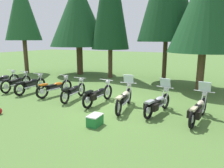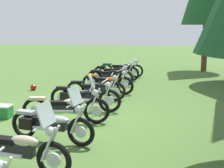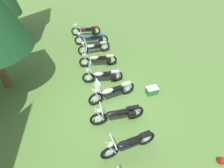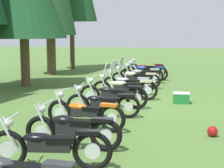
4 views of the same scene
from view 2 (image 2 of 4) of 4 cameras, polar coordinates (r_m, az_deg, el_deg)
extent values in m
plane|color=#4C7033|center=(9.06, -6.09, -6.25)|extent=(80.00, 80.00, 0.00)
torus|color=black|center=(16.23, 4.65, 2.45)|extent=(0.15, 0.71, 0.71)
cylinder|color=silver|center=(16.23, 4.65, 2.45)|extent=(0.07, 0.27, 0.27)
torus|color=black|center=(16.55, -1.15, 2.63)|extent=(0.15, 0.71, 0.71)
cylinder|color=silver|center=(16.55, -1.15, 2.63)|extent=(0.07, 0.27, 0.27)
cube|color=black|center=(16.36, 1.73, 2.94)|extent=(0.28, 0.85, 0.25)
ellipsoid|color=#2D2D33|center=(16.29, 2.53, 3.45)|extent=(0.32, 0.61, 0.20)
cube|color=black|center=(16.39, 0.93, 3.40)|extent=(0.30, 0.57, 0.10)
cube|color=#2D2D33|center=(16.49, -0.88, 3.77)|extent=(0.24, 0.45, 0.08)
cylinder|color=silver|center=(16.29, 4.50, 3.53)|extent=(0.06, 0.34, 0.65)
cylinder|color=silver|center=(16.12, 4.41, 3.46)|extent=(0.06, 0.34, 0.65)
cylinder|color=silver|center=(16.18, 4.19, 4.69)|extent=(0.74, 0.08, 0.04)
sphere|color=silver|center=(16.18, 4.50, 4.26)|extent=(0.18, 0.18, 0.17)
cylinder|color=silver|center=(16.27, 0.98, 2.57)|extent=(0.13, 0.84, 0.08)
torus|color=black|center=(15.01, 3.71, 1.88)|extent=(0.20, 0.75, 0.74)
cylinder|color=silver|center=(15.01, 3.71, 1.88)|extent=(0.09, 0.29, 0.29)
torus|color=black|center=(15.03, -2.31, 1.91)|extent=(0.20, 0.75, 0.74)
cylinder|color=silver|center=(15.03, -2.31, 1.91)|extent=(0.09, 0.29, 0.29)
cube|color=black|center=(14.98, 0.70, 2.28)|extent=(0.31, 0.80, 0.23)
ellipsoid|color=black|center=(14.96, 1.53, 2.80)|extent=(0.33, 0.59, 0.18)
cube|color=black|center=(14.97, -0.13, 2.69)|extent=(0.31, 0.55, 0.10)
cube|color=black|center=(14.98, -2.01, 3.24)|extent=(0.25, 0.46, 0.08)
cylinder|color=silver|center=(15.04, 3.49, 3.05)|extent=(0.09, 0.34, 0.65)
cylinder|color=silver|center=(14.89, 3.51, 2.97)|extent=(0.09, 0.34, 0.65)
cylinder|color=silver|center=(14.92, 3.20, 4.30)|extent=(0.61, 0.12, 0.04)
sphere|color=silver|center=(14.94, 3.54, 3.83)|extent=(0.19, 0.19, 0.17)
cylinder|color=silver|center=(14.87, 0.02, 1.90)|extent=(0.18, 0.78, 0.08)
torus|color=black|center=(13.72, 2.62, 1.02)|extent=(0.12, 0.71, 0.71)
cylinder|color=silver|center=(13.72, 2.62, 1.02)|extent=(0.05, 0.27, 0.27)
torus|color=black|center=(13.97, -3.31, 1.18)|extent=(0.12, 0.71, 0.71)
cylinder|color=silver|center=(13.97, -3.31, 1.18)|extent=(0.05, 0.27, 0.27)
cube|color=black|center=(13.81, -0.37, 1.59)|extent=(0.23, 0.72, 0.27)
ellipsoid|color=black|center=(13.75, 0.45, 2.25)|extent=(0.28, 0.51, 0.21)
cube|color=black|center=(13.83, -1.19, 2.16)|extent=(0.26, 0.48, 0.10)
cube|color=black|center=(13.91, -3.00, 2.50)|extent=(0.21, 0.44, 0.08)
cylinder|color=silver|center=(13.77, 2.42, 2.31)|extent=(0.05, 0.34, 0.65)
cylinder|color=silver|center=(13.60, 2.33, 2.21)|extent=(0.05, 0.34, 0.65)
cylinder|color=silver|center=(13.65, 2.05, 3.67)|extent=(0.76, 0.04, 0.04)
sphere|color=silver|center=(13.66, 2.43, 3.16)|extent=(0.17, 0.17, 0.17)
cylinder|color=silver|center=(13.72, -1.13, 1.11)|extent=(0.08, 0.72, 0.08)
torus|color=black|center=(11.99, 2.45, -0.32)|extent=(0.26, 0.73, 0.72)
cylinder|color=silver|center=(11.99, 2.45, -0.32)|extent=(0.11, 0.28, 0.28)
torus|color=black|center=(12.56, -4.13, 0.16)|extent=(0.26, 0.73, 0.72)
cylinder|color=silver|center=(12.56, -4.13, 0.16)|extent=(0.11, 0.28, 0.28)
cube|color=black|center=(12.24, -0.92, 0.37)|extent=(0.34, 0.78, 0.22)
ellipsoid|color=#D16014|center=(12.14, 0.00, 0.93)|extent=(0.34, 0.57, 0.17)
cube|color=black|center=(12.30, -1.82, 0.91)|extent=(0.32, 0.54, 0.10)
cube|color=#D16014|center=(12.47, -3.82, 1.65)|extent=(0.26, 0.47, 0.08)
cylinder|color=silver|center=(12.02, 2.30, 1.15)|extent=(0.11, 0.34, 0.65)
cylinder|color=silver|center=(11.90, 2.08, 1.05)|extent=(0.11, 0.34, 0.65)
cylinder|color=silver|center=(11.94, 1.84, 2.72)|extent=(0.64, 0.17, 0.04)
sphere|color=silver|center=(11.92, 2.24, 2.13)|extent=(0.20, 0.20, 0.17)
cylinder|color=silver|center=(12.21, -1.85, -0.02)|extent=(0.24, 0.75, 0.08)
torus|color=black|center=(10.93, 0.76, -1.43)|extent=(0.15, 0.70, 0.70)
cylinder|color=silver|center=(10.93, 0.76, -1.43)|extent=(0.07, 0.27, 0.27)
torus|color=black|center=(11.12, -6.94, -1.30)|extent=(0.15, 0.70, 0.70)
cylinder|color=silver|center=(11.12, -6.94, -1.30)|extent=(0.07, 0.27, 0.27)
cube|color=black|center=(10.98, -3.13, -0.89)|extent=(0.28, 0.75, 0.21)
ellipsoid|color=black|center=(10.93, -2.07, -0.24)|extent=(0.31, 0.55, 0.16)
cube|color=black|center=(10.99, -4.19, -0.36)|extent=(0.29, 0.51, 0.10)
cube|color=black|center=(11.05, -6.57, 0.38)|extent=(0.23, 0.46, 0.08)
cylinder|color=silver|center=(10.95, 0.48, 0.19)|extent=(0.07, 0.34, 0.65)
cylinder|color=silver|center=(10.80, 0.42, 0.03)|extent=(0.07, 0.34, 0.65)
cylinder|color=silver|center=(10.83, 0.03, 1.87)|extent=(0.66, 0.09, 0.04)
sphere|color=silver|center=(10.84, 0.50, 1.24)|extent=(0.18, 0.18, 0.17)
cylinder|color=silver|center=(10.89, -4.07, -1.39)|extent=(0.14, 0.74, 0.08)
torus|color=black|center=(9.44, -0.47, -3.20)|extent=(0.16, 0.74, 0.74)
cylinder|color=silver|center=(9.44, -0.47, -3.20)|extent=(0.07, 0.29, 0.29)
torus|color=black|center=(9.94, -9.51, -2.65)|extent=(0.16, 0.74, 0.74)
cylinder|color=silver|center=(9.94, -9.51, -2.65)|extent=(0.07, 0.29, 0.29)
cube|color=black|center=(9.63, -5.12, -2.39)|extent=(0.24, 0.81, 0.21)
ellipsoid|color=black|center=(9.54, -3.87, -1.70)|extent=(0.27, 0.58, 0.16)
cube|color=black|center=(9.68, -6.36, -1.74)|extent=(0.26, 0.54, 0.10)
cube|color=black|center=(9.83, -9.14, -0.71)|extent=(0.20, 0.45, 0.08)
cylinder|color=silver|center=(9.45, -0.73, -1.33)|extent=(0.07, 0.34, 0.65)
cylinder|color=silver|center=(9.32, -0.94, -1.50)|extent=(0.07, 0.34, 0.65)
cylinder|color=silver|center=(9.34, -1.31, 0.64)|extent=(0.72, 0.09, 0.04)
sphere|color=silver|center=(9.34, -0.77, -0.11)|extent=(0.18, 0.18, 0.17)
cylinder|color=silver|center=(9.60, -6.33, -2.90)|extent=(0.14, 0.80, 0.08)
cube|color=black|center=(9.97, -8.13, -1.97)|extent=(0.16, 0.33, 0.26)
cube|color=black|center=(9.70, -8.77, -2.33)|extent=(0.16, 0.33, 0.26)
torus|color=black|center=(8.35, -2.93, -5.06)|extent=(0.21, 0.73, 0.73)
cylinder|color=silver|center=(8.35, -2.93, -5.06)|extent=(0.09, 0.29, 0.28)
torus|color=black|center=(8.62, -14.22, -4.87)|extent=(0.21, 0.73, 0.73)
cylinder|color=silver|center=(8.62, -14.22, -4.87)|extent=(0.09, 0.29, 0.28)
cube|color=black|center=(8.42, -8.68, -4.29)|extent=(0.32, 0.85, 0.24)
ellipsoid|color=beige|center=(8.35, -7.14, -3.34)|extent=(0.33, 0.62, 0.19)
cube|color=black|center=(8.43, -10.26, -3.50)|extent=(0.31, 0.58, 0.10)
cube|color=beige|center=(8.52, -13.80, -2.65)|extent=(0.25, 0.46, 0.08)
cylinder|color=silver|center=(8.35, -3.32, -2.95)|extent=(0.09, 0.34, 0.65)
cylinder|color=silver|center=(8.21, -3.40, -3.19)|extent=(0.09, 0.34, 0.65)
cylinder|color=silver|center=(8.22, -3.94, -0.78)|extent=(0.74, 0.15, 0.04)
sphere|color=silver|center=(8.23, -3.31, -1.60)|extent=(0.19, 0.19, 0.17)
cylinder|color=silver|center=(8.36, -10.06, -5.06)|extent=(0.20, 0.84, 0.08)
cube|color=silver|center=(8.18, -3.82, 0.46)|extent=(0.46, 0.22, 0.39)
torus|color=black|center=(6.81, -5.88, -8.98)|extent=(0.23, 0.68, 0.67)
cylinder|color=silver|center=(6.81, -5.88, -8.98)|extent=(0.10, 0.26, 0.25)
torus|color=black|center=(7.58, -16.21, -7.33)|extent=(0.23, 0.68, 0.67)
cylinder|color=silver|center=(7.58, -16.21, -7.33)|extent=(0.10, 0.26, 0.25)
cube|color=black|center=(7.13, -11.36, -7.41)|extent=(0.36, 0.77, 0.22)
ellipsoid|color=#9EA0A8|center=(6.99, -9.95, -6.59)|extent=(0.38, 0.57, 0.17)
cube|color=black|center=(7.21, -12.79, -6.41)|extent=(0.35, 0.54, 0.10)
cube|color=#9EA0A8|center=(7.44, -15.84, -5.12)|extent=(0.29, 0.47, 0.08)
cylinder|color=silver|center=(6.82, -6.07, -6.34)|extent=(0.11, 0.34, 0.65)
cylinder|color=silver|center=(6.67, -6.72, -6.71)|extent=(0.11, 0.34, 0.65)
cylinder|color=silver|center=(6.69, -7.06, -3.68)|extent=(0.71, 0.18, 0.04)
sphere|color=silver|center=(6.68, -6.35, -4.75)|extent=(0.20, 0.20, 0.17)
cylinder|color=silver|center=(7.14, -13.07, -8.12)|extent=(0.23, 0.75, 0.08)
cube|color=silver|center=(6.64, -6.94, -2.19)|extent=(0.46, 0.24, 0.39)
cube|color=black|center=(7.57, -14.23, -6.46)|extent=(0.20, 0.34, 0.26)
cube|color=black|center=(7.30, -15.81, -7.17)|extent=(0.20, 0.34, 0.26)
torus|color=black|center=(5.51, -10.89, -13.84)|extent=(0.21, 0.69, 0.68)
cylinder|color=silver|center=(5.51, -10.89, -13.84)|extent=(0.09, 0.27, 0.26)
cube|color=black|center=(5.87, -17.81, -11.39)|extent=(0.29, 0.80, 0.26)
ellipsoid|color=beige|center=(5.70, -16.11, -10.26)|extent=(0.29, 0.58, 0.20)
cube|color=black|center=(5.95, -19.60, -9.87)|extent=(0.28, 0.55, 0.10)
cylinder|color=silver|center=(5.48, -11.23, -10.65)|extent=(0.10, 0.34, 0.65)
cylinder|color=silver|center=(5.38, -11.90, -11.09)|extent=(0.10, 0.34, 0.65)
cylinder|color=silver|center=(5.36, -12.44, -7.37)|extent=(0.74, 0.15, 0.04)
sphere|color=silver|center=(5.35, -11.55, -8.71)|extent=(0.19, 0.19, 0.17)
cylinder|color=silver|center=(5.93, -19.76, -12.30)|extent=(0.20, 0.78, 0.08)
cube|color=silver|center=(5.29, -12.33, -5.54)|extent=(0.46, 0.22, 0.39)
cylinder|color=#4C3823|center=(19.40, 17.01, 6.46)|extent=(0.34, 0.34, 2.82)
cube|color=#1E7233|center=(9.49, -20.02, -4.99)|extent=(0.39, 0.57, 0.34)
cube|color=silver|center=(9.44, -20.09, -3.87)|extent=(0.39, 0.58, 0.04)
sphere|color=maroon|center=(13.29, -14.55, -0.60)|extent=(0.26, 0.26, 0.26)
camera|label=1|loc=(11.25, -58.21, 7.13)|focal=33.54mm
camera|label=3|loc=(14.24, 6.75, 25.81)|focal=29.03mm
camera|label=4|loc=(21.28, -3.06, 10.31)|focal=58.66mm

